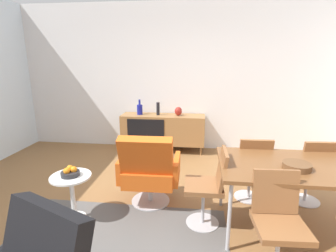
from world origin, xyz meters
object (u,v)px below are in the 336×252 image
object	(u,v)px
dining_table	(301,169)
side_table_round	(72,192)
fruit_bowl	(70,172)
sideboard	(163,129)
dining_chair_back_left	(252,166)
vase_cobalt	(178,111)
vase_sculptural_dark	(158,109)
vase_ceramic_small	(140,109)
wooden_bowl_on_table	(297,166)
dining_chair_front_left	(278,220)
lounge_chair_red	(149,169)
dining_chair_back_right	(312,169)
dining_chair_near_window	(210,185)

from	to	relation	value
dining_table	side_table_round	xyz separation A→B (m)	(-2.40, -0.08, -0.38)
side_table_round	fruit_bowl	distance (m)	0.24
sideboard	dining_chair_back_left	world-z (taller)	dining_chair_back_left
vase_cobalt	dining_chair_back_left	world-z (taller)	vase_cobalt
vase_sculptural_dark	dining_table	size ratio (longest dim) A/B	0.15
vase_ceramic_small	fruit_bowl	world-z (taller)	vase_ceramic_small
wooden_bowl_on_table	dining_chair_back_left	world-z (taller)	dining_chair_back_left
wooden_bowl_on_table	fruit_bowl	size ratio (longest dim) A/B	1.30
vase_ceramic_small	side_table_round	distance (m)	2.40
wooden_bowl_on_table	dining_chair_front_left	world-z (taller)	dining_chair_front_left
lounge_chair_red	dining_chair_back_left	bearing A→B (deg)	11.46
dining_chair_back_right	dining_chair_front_left	world-z (taller)	same
wooden_bowl_on_table	dining_chair_near_window	xyz separation A→B (m)	(-0.80, 0.11, -0.30)
side_table_round	vase_cobalt	bearing A→B (deg)	67.11
dining_table	dining_chair_near_window	world-z (taller)	dining_chair_near_window
dining_chair_near_window	fruit_bowl	world-z (taller)	dining_chair_near_window
dining_chair_front_left	side_table_round	size ratio (longest dim) A/B	1.65
dining_table	vase_sculptural_dark	bearing A→B (deg)	128.49
vase_ceramic_small	wooden_bowl_on_table	xyz separation A→B (m)	(2.07, -2.37, -0.05)
fruit_bowl	dining_chair_back_left	bearing A→B (deg)	17.18
sideboard	dining_chair_near_window	xyz separation A→B (m)	(0.82, -2.26, 0.03)
vase_sculptural_dark	wooden_bowl_on_table	distance (m)	2.93
sideboard	dining_chair_near_window	bearing A→B (deg)	-70.12
dining_chair_front_left	vase_cobalt	bearing A→B (deg)	110.50
dining_table	dining_chair_back_right	size ratio (longest dim) A/B	1.87
vase_cobalt	vase_ceramic_small	size ratio (longest dim) A/B	0.56
vase_ceramic_small	dining_chair_front_left	distance (m)	3.37
dining_table	side_table_round	bearing A→B (deg)	-178.19
vase_ceramic_small	dining_table	size ratio (longest dim) A/B	0.18
vase_cobalt	fruit_bowl	xyz separation A→B (m)	(-0.99, -2.34, -0.24)
dining_chair_back_left	lounge_chair_red	xyz separation A→B (m)	(-1.25, -0.25, -0.00)
dining_table	lounge_chair_red	distance (m)	1.64
vase_cobalt	lounge_chair_red	bearing A→B (deg)	-95.54
dining_chair_back_left	dining_chair_near_window	xyz separation A→B (m)	(-0.54, -0.56, 0.00)
sideboard	vase_cobalt	xyz separation A→B (m)	(0.30, 0.00, 0.36)
sideboard	fruit_bowl	xyz separation A→B (m)	(-0.69, -2.34, 0.12)
vase_sculptural_dark	dining_table	world-z (taller)	vase_sculptural_dark
vase_cobalt	side_table_round	size ratio (longest dim) A/B	0.31
wooden_bowl_on_table	fruit_bowl	xyz separation A→B (m)	(-2.31, 0.04, -0.21)
vase_cobalt	dining_table	bearing A→B (deg)	-58.10
dining_chair_back_left	dining_chair_back_right	size ratio (longest dim) A/B	1.00
vase_ceramic_small	dining_chair_back_left	world-z (taller)	vase_ceramic_small
vase_cobalt	dining_table	size ratio (longest dim) A/B	0.10
dining_chair_back_right	fruit_bowl	size ratio (longest dim) A/B	4.28
fruit_bowl	vase_ceramic_small	bearing A→B (deg)	84.17
vase_sculptural_dark	dining_chair_front_left	bearing A→B (deg)	-62.87
vase_cobalt	dining_chair_near_window	world-z (taller)	vase_cobalt
side_table_round	dining_chair_back_right	bearing A→B (deg)	13.00
dining_table	wooden_bowl_on_table	size ratio (longest dim) A/B	6.15
lounge_chair_red	side_table_round	bearing A→B (deg)	-154.44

